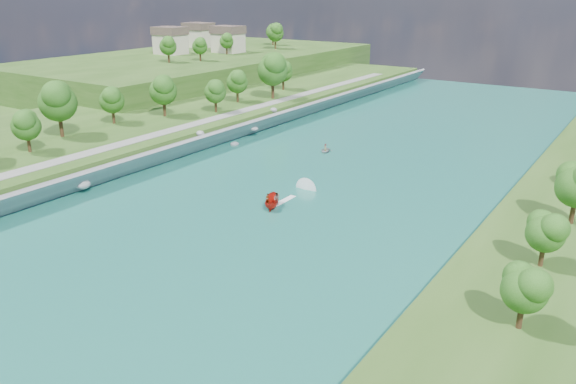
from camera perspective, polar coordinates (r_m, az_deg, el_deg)
The scene contains 11 objects.
ground at distance 67.36m, azimuth -9.88°, elevation -5.40°, with size 260.00×260.00×0.00m, color #2D5119.
river_water at distance 81.68m, azimuth -0.26°, elevation -0.44°, with size 55.00×240.00×0.10m, color #185E57.
berm_west at distance 115.64m, azimuth -21.34°, elevation 5.18°, with size 45.00×240.00×3.50m, color #2D5119.
ridge_west at distance 188.33m, azimuth -8.49°, elevation 12.38°, with size 60.00×120.00×9.00m, color #2D5119.
riprap_bank at distance 96.75m, azimuth -13.35°, elevation 3.36°, with size 4.86×236.00×4.36m.
riverside_path at distance 101.65m, azimuth -15.68°, elevation 4.97°, with size 3.00×200.00×0.10m, color gray.
ridge_houses at distance 195.24m, azimuth -9.01°, elevation 15.22°, with size 29.50×29.50×8.40m.
trees_west at distance 99.69m, azimuth -25.83°, elevation 6.66°, with size 17.84×151.40×13.57m.
trees_ridge at distance 190.19m, azimuth -4.87°, elevation 15.30°, with size 16.85×64.64×10.21m.
motorboat at distance 78.14m, azimuth -1.14°, elevation -0.77°, with size 3.60×19.21×2.06m.
raft at distance 104.26m, azimuth 3.81°, elevation 4.28°, with size 2.90×3.53×1.52m.
Camera 1 is at (42.94, -43.41, 28.44)m, focal length 35.00 mm.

